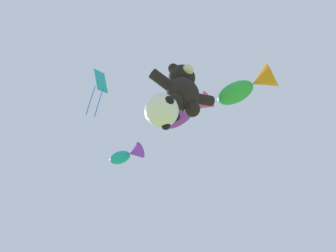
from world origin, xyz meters
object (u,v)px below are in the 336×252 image
object	(u,v)px
fish_kite_violet	(190,111)
diamond_kite	(100,85)
teddy_bear_kite	(183,88)
fish_kite_teal	(127,155)
fish_kite_emerald	(249,86)
soccer_ball_kite	(162,111)

from	to	relation	value
fish_kite_violet	diamond_kite	bearing A→B (deg)	169.93
teddy_bear_kite	fish_kite_teal	size ratio (longest dim) A/B	1.56
fish_kite_emerald	fish_kite_teal	xyz separation A→B (m)	(-2.80, 4.90, -0.67)
fish_kite_teal	diamond_kite	xyz separation A→B (m)	(-2.21, -2.23, 0.69)
teddy_bear_kite	diamond_kite	bearing A→B (deg)	137.24
fish_kite_emerald	fish_kite_violet	world-z (taller)	fish_kite_emerald
fish_kite_emerald	fish_kite_violet	bearing A→B (deg)	125.05
fish_kite_violet	fish_kite_emerald	bearing A→B (deg)	-54.95
teddy_bear_kite	soccer_ball_kite	bearing A→B (deg)	163.40
fish_kite_emerald	fish_kite_violet	size ratio (longest dim) A/B	1.07
teddy_bear_kite	fish_kite_violet	bearing A→B (deg)	50.41
fish_kite_emerald	diamond_kite	xyz separation A→B (m)	(-5.01, 2.66, 0.02)
soccer_ball_kite	fish_kite_violet	size ratio (longest dim) A/B	0.49
fish_kite_emerald	fish_kite_teal	bearing A→B (deg)	119.77
fish_kite_emerald	fish_kite_teal	world-z (taller)	fish_kite_emerald
fish_kite_violet	soccer_ball_kite	bearing A→B (deg)	-145.09
teddy_bear_kite	fish_kite_teal	distance (m)	4.47
fish_kite_emerald	soccer_ball_kite	bearing A→B (deg)	168.14
teddy_bear_kite	fish_kite_emerald	world-z (taller)	fish_kite_emerald
fish_kite_teal	fish_kite_violet	bearing A→B (deg)	-64.32
fish_kite_violet	diamond_kite	distance (m)	3.65
fish_kite_teal	diamond_kite	size ratio (longest dim) A/B	0.55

